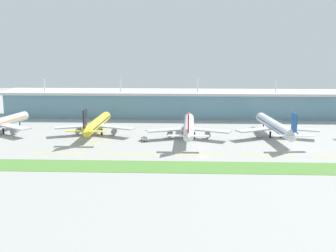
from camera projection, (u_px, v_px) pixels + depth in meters
ground_plane at (203, 157)px, 196.16m from camera, size 600.00×600.00×0.00m
terminal_building at (197, 103)px, 303.84m from camera, size 288.00×34.00×27.82m
airliner_nearest at (0, 123)px, 245.87m from camera, size 47.75×59.27×18.90m
airliner_near_middle at (97, 124)px, 243.24m from camera, size 48.79×60.06×18.90m
airliner_center at (189, 127)px, 234.39m from camera, size 48.79×64.48×18.90m
airliner_far_middle at (275, 126)px, 236.27m from camera, size 48.55×67.41×18.90m
taxiway_stripe_west at (59, 153)px, 202.12m from camera, size 28.00×0.70×0.04m
taxiway_stripe_mid_west at (127, 154)px, 200.75m from camera, size 28.00×0.70×0.04m
taxiway_stripe_centre at (197, 155)px, 199.38m from camera, size 28.00×0.70×0.04m
taxiway_stripe_mid_east at (268, 156)px, 198.00m from camera, size 28.00×0.70×0.04m
grass_verge at (205, 167)px, 179.26m from camera, size 300.00×18.00×0.10m
baggage_cart at (144, 139)px, 227.61m from camera, size 3.87×3.76×2.48m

